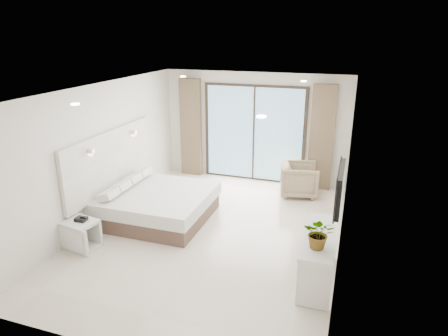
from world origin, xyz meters
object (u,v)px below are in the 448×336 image
Objects in this scene: console_desk at (320,248)px; armchair at (299,178)px; bed at (157,204)px; nightstand at (81,235)px.

armchair is (-0.78, 3.28, -0.14)m from console_desk.
bed reaches higher than nightstand.
console_desk is at bearing -178.99° from armchair.
bed is 3.32m from armchair.
nightstand is 4.06m from console_desk.
armchair is at bearing 57.72° from nightstand.
nightstand is at bearing -175.39° from console_desk.
nightstand is at bearing -115.77° from bed.
nightstand is (-0.71, -1.48, -0.05)m from bed.
armchair reaches higher than console_desk.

